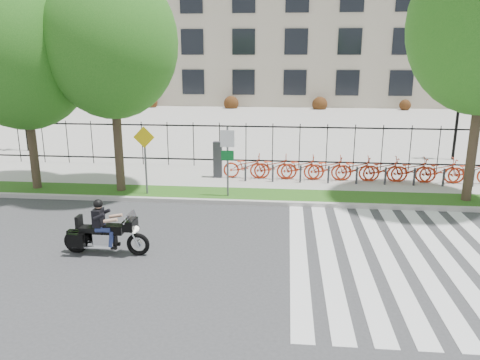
# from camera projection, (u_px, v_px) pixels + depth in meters

# --- Properties ---
(ground) EXTENTS (120.00, 120.00, 0.00)m
(ground) POSITION_uv_depth(u_px,v_px,m) (216.00, 251.00, 12.52)
(ground) COLOR #353537
(ground) RESTS_ON ground
(curb) EXTENTS (60.00, 0.20, 0.15)m
(curb) POSITION_uv_depth(u_px,v_px,m) (233.00, 202.00, 16.44)
(curb) COLOR #B1ADA6
(curb) RESTS_ON ground
(grass_verge) EXTENTS (60.00, 1.50, 0.15)m
(grass_verge) POSITION_uv_depth(u_px,v_px,m) (236.00, 195.00, 17.26)
(grass_verge) COLOR #245415
(grass_verge) RESTS_ON ground
(sidewalk) EXTENTS (60.00, 3.50, 0.15)m
(sidewalk) POSITION_uv_depth(u_px,v_px,m) (242.00, 178.00, 19.66)
(sidewalk) COLOR #A19D96
(sidewalk) RESTS_ON ground
(plaza) EXTENTS (80.00, 34.00, 0.10)m
(plaza) POSITION_uv_depth(u_px,v_px,m) (264.00, 122.00, 36.54)
(plaza) COLOR #A19D96
(plaza) RESTS_ON ground
(crosswalk_stripes) EXTENTS (5.70, 8.00, 0.01)m
(crosswalk_stripes) POSITION_uv_depth(u_px,v_px,m) (401.00, 258.00, 12.05)
(crosswalk_stripes) COLOR silver
(crosswalk_stripes) RESTS_ON ground
(iron_fence) EXTENTS (30.00, 0.06, 2.00)m
(iron_fence) POSITION_uv_depth(u_px,v_px,m) (246.00, 145.00, 21.06)
(iron_fence) COLOR black
(iron_fence) RESTS_ON sidewalk
(office_building) EXTENTS (60.00, 21.90, 20.15)m
(office_building) POSITION_uv_depth(u_px,v_px,m) (274.00, 11.00, 53.11)
(office_building) COLOR #ABA18A
(office_building) RESTS_ON ground
(lamp_post_left) EXTENTS (1.06, 0.70, 4.25)m
(lamp_post_left) POSITION_uv_depth(u_px,v_px,m) (22.00, 92.00, 24.38)
(lamp_post_left) COLOR black
(lamp_post_left) RESTS_ON ground
(lamp_post_right) EXTENTS (1.06, 0.70, 4.25)m
(lamp_post_right) POSITION_uv_depth(u_px,v_px,m) (460.00, 96.00, 22.26)
(lamp_post_right) COLOR black
(lamp_post_right) RESTS_ON ground
(street_tree_0) EXTENTS (5.03, 5.03, 8.04)m
(street_tree_0) POSITION_uv_depth(u_px,v_px,m) (21.00, 49.00, 16.65)
(street_tree_0) COLOR #3D2C21
(street_tree_0) RESTS_ON grass_verge
(street_tree_1) EXTENTS (4.65, 4.65, 8.04)m
(street_tree_1) POSITION_uv_depth(u_px,v_px,m) (111.00, 42.00, 16.27)
(street_tree_1) COLOR #3D2C21
(street_tree_1) RESTS_ON grass_verge
(bike_share_station) EXTENTS (11.14, 0.87, 1.50)m
(bike_share_station) POSITION_uv_depth(u_px,v_px,m) (354.00, 168.00, 18.83)
(bike_share_station) COLOR #2D2D33
(bike_share_station) RESTS_ON sidewalk
(sign_pole_regulatory) EXTENTS (0.50, 0.09, 2.50)m
(sign_pole_regulatory) POSITION_uv_depth(u_px,v_px,m) (227.00, 153.00, 16.49)
(sign_pole_regulatory) COLOR #59595B
(sign_pole_regulatory) RESTS_ON grass_verge
(sign_pole_warning) EXTENTS (0.78, 0.09, 2.49)m
(sign_pole_warning) POSITION_uv_depth(u_px,v_px,m) (145.00, 151.00, 16.79)
(sign_pole_warning) COLOR #59595B
(sign_pole_warning) RESTS_ON grass_verge
(motorcycle_rider) EXTENTS (2.33, 0.69, 1.80)m
(motorcycle_rider) POSITION_uv_depth(u_px,v_px,m) (105.00, 232.00, 12.21)
(motorcycle_rider) COLOR black
(motorcycle_rider) RESTS_ON ground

